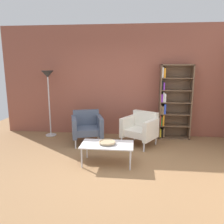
{
  "coord_description": "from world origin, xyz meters",
  "views": [
    {
      "loc": [
        0.44,
        -3.65,
        1.9
      ],
      "look_at": [
        -0.03,
        0.84,
        0.95
      ],
      "focal_mm": 36.55,
      "sensor_mm": 36.0,
      "label": 1
    }
  ],
  "objects_px": {
    "armchair_by_bookshelf": "(87,126)",
    "armchair_corner_red": "(141,128)",
    "coffee_table_low": "(107,146)",
    "floor_lamp_torchiere": "(48,82)",
    "decorative_bowl": "(107,142)",
    "bookshelf_tall": "(172,103)"
  },
  "relations": [
    {
      "from": "coffee_table_low",
      "to": "armchair_by_bookshelf",
      "type": "height_order",
      "value": "armchair_by_bookshelf"
    },
    {
      "from": "armchair_by_bookshelf",
      "to": "floor_lamp_torchiere",
      "type": "bearing_deg",
      "value": 139.84
    },
    {
      "from": "floor_lamp_torchiere",
      "to": "decorative_bowl",
      "type": "bearing_deg",
      "value": -42.76
    },
    {
      "from": "floor_lamp_torchiere",
      "to": "coffee_table_low",
      "type": "bearing_deg",
      "value": -42.76
    },
    {
      "from": "floor_lamp_torchiere",
      "to": "armchair_corner_red",
      "type": "bearing_deg",
      "value": -10.99
    },
    {
      "from": "decorative_bowl",
      "to": "floor_lamp_torchiere",
      "type": "relative_size",
      "value": 0.18
    },
    {
      "from": "floor_lamp_torchiere",
      "to": "bookshelf_tall",
      "type": "bearing_deg",
      "value": 2.98
    },
    {
      "from": "decorative_bowl",
      "to": "floor_lamp_torchiere",
      "type": "bearing_deg",
      "value": 137.24
    },
    {
      "from": "armchair_by_bookshelf",
      "to": "coffee_table_low",
      "type": "bearing_deg",
      "value": -78.15
    },
    {
      "from": "decorative_bowl",
      "to": "armchair_by_bookshelf",
      "type": "xyz_separation_m",
      "value": [
        -0.65,
        1.16,
        -0.02
      ]
    },
    {
      "from": "armchair_by_bookshelf",
      "to": "armchair_corner_red",
      "type": "bearing_deg",
      "value": -17.46
    },
    {
      "from": "bookshelf_tall",
      "to": "decorative_bowl",
      "type": "relative_size",
      "value": 5.94
    },
    {
      "from": "coffee_table_low",
      "to": "armchair_by_bookshelf",
      "type": "distance_m",
      "value": 1.32
    },
    {
      "from": "armchair_corner_red",
      "to": "floor_lamp_torchiere",
      "type": "bearing_deg",
      "value": -159.88
    },
    {
      "from": "coffee_table_low",
      "to": "floor_lamp_torchiere",
      "type": "xyz_separation_m",
      "value": [
        -1.75,
        1.62,
        1.08
      ]
    },
    {
      "from": "decorative_bowl",
      "to": "armchair_corner_red",
      "type": "height_order",
      "value": "armchair_corner_red"
    },
    {
      "from": "decorative_bowl",
      "to": "armchair_corner_red",
      "type": "xyz_separation_m",
      "value": [
        0.65,
        1.15,
        -0.02
      ]
    },
    {
      "from": "decorative_bowl",
      "to": "floor_lamp_torchiere",
      "type": "xyz_separation_m",
      "value": [
        -1.75,
        1.62,
        1.01
      ]
    },
    {
      "from": "armchair_corner_red",
      "to": "floor_lamp_torchiere",
      "type": "height_order",
      "value": "floor_lamp_torchiere"
    },
    {
      "from": "bookshelf_tall",
      "to": "coffee_table_low",
      "type": "relative_size",
      "value": 1.9
    },
    {
      "from": "armchair_corner_red",
      "to": "bookshelf_tall",
      "type": "bearing_deg",
      "value": 69.34
    },
    {
      "from": "armchair_corner_red",
      "to": "floor_lamp_torchiere",
      "type": "distance_m",
      "value": 2.66
    }
  ]
}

